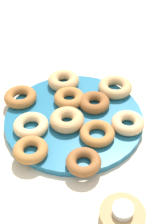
# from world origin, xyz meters

# --- Properties ---
(ground_plane) EXTENTS (2.40, 2.40, 0.00)m
(ground_plane) POSITION_xyz_m (0.00, 0.00, 0.00)
(ground_plane) COLOR beige
(donut_plate) EXTENTS (0.36, 0.36, 0.02)m
(donut_plate) POSITION_xyz_m (0.00, 0.00, 0.01)
(donut_plate) COLOR #1E6B93
(donut_plate) RESTS_ON ground_plane
(donut_0) EXTENTS (0.09, 0.09, 0.03)m
(donut_0) POSITION_xyz_m (-0.06, 0.02, 0.03)
(donut_0) COLOR #995B2D
(donut_0) RESTS_ON donut_plate
(donut_1) EXTENTS (0.10, 0.10, 0.02)m
(donut_1) POSITION_xyz_m (0.03, 0.09, 0.03)
(donut_1) COLOR #BC7A3D
(donut_1) RESTS_ON donut_plate
(donut_2) EXTENTS (0.09, 0.09, 0.03)m
(donut_2) POSITION_xyz_m (-0.10, -0.10, 0.03)
(donut_2) COLOR tan
(donut_2) RESTS_ON donut_plate
(donut_3) EXTENTS (0.12, 0.12, 0.03)m
(donut_3) POSITION_xyz_m (0.03, 0.00, 0.03)
(donut_3) COLOR tan
(donut_3) RESTS_ON donut_plate
(donut_4) EXTENTS (0.11, 0.11, 0.03)m
(donut_4) POSITION_xyz_m (-0.04, 0.13, 0.03)
(donut_4) COLOR #EABC84
(donut_4) RESTS_ON donut_plate
(donut_5) EXTENTS (0.11, 0.11, 0.02)m
(donut_5) POSITION_xyz_m (0.15, -0.02, 0.03)
(donut_5) COLOR #BC7A3D
(donut_5) RESTS_ON donut_plate
(donut_6) EXTENTS (0.11, 0.11, 0.02)m
(donut_6) POSITION_xyz_m (0.09, -0.07, 0.03)
(donut_6) COLOR #EABC84
(donut_6) RESTS_ON donut_plate
(donut_7) EXTENTS (0.10, 0.10, 0.02)m
(donut_7) POSITION_xyz_m (0.12, 0.10, 0.03)
(donut_7) COLOR #995B2D
(donut_7) RESTS_ON donut_plate
(donut_8) EXTENTS (0.11, 0.11, 0.03)m
(donut_8) POSITION_xyz_m (-0.04, -0.04, 0.03)
(donut_8) COLOR #BC7A3D
(donut_8) RESTS_ON donut_plate
(donut_9) EXTENTS (0.12, 0.12, 0.03)m
(donut_9) POSITION_xyz_m (0.02, -0.16, 0.03)
(donut_9) COLOR #AD6B33
(donut_9) RESTS_ON donut_plate
(donut_10) EXTENTS (0.12, 0.12, 0.03)m
(donut_10) POSITION_xyz_m (-0.15, 0.04, 0.03)
(donut_10) COLOR tan
(donut_10) RESTS_ON donut_plate
(candle_holder) EXTENTS (0.09, 0.09, 0.02)m
(candle_holder) POSITION_xyz_m (0.18, 0.23, 0.01)
(candle_holder) COLOR tan
(candle_holder) RESTS_ON ground_plane
(tealight) EXTENTS (0.04, 0.04, 0.01)m
(tealight) POSITION_xyz_m (0.18, 0.23, 0.03)
(tealight) COLOR silver
(tealight) RESTS_ON candle_holder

